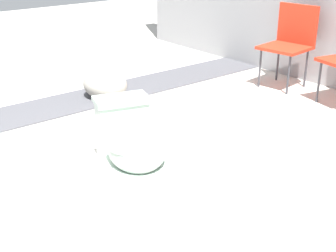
{
  "coord_description": "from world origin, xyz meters",
  "views": [
    {
      "loc": [
        2.59,
        -1.3,
        1.54
      ],
      "look_at": [
        0.3,
        0.54,
        0.3
      ],
      "focal_mm": 50.0,
      "sensor_mm": 36.0,
      "label": 1
    }
  ],
  "objects": [
    {
      "name": "ground_plane",
      "position": [
        0.0,
        0.0,
        0.0
      ],
      "size": [
        14.0,
        14.0,
        0.0
      ],
      "primitive_type": "plane",
      "color": "beige"
    },
    {
      "name": "gravel_strip",
      "position": [
        -1.28,
        0.5,
        0.01
      ],
      "size": [
        0.56,
        8.0,
        0.01
      ],
      "primitive_type": "cube",
      "color": "#4C4C51",
      "rests_on": "ground"
    },
    {
      "name": "toilet",
      "position": [
        0.3,
        0.24,
        0.22
      ],
      "size": [
        0.71,
        0.54,
        0.52
      ],
      "rotation": [
        0.0,
        0.0,
        -0.3
      ],
      "color": "#B2C6B7",
      "rests_on": "ground"
    },
    {
      "name": "folding_chair_left",
      "position": [
        -0.35,
        2.68,
        0.51
      ],
      "size": [
        0.49,
        0.49,
        0.83
      ],
      "rotation": [
        0.0,
        0.0,
        -1.46
      ],
      "color": "red",
      "rests_on": "ground"
    },
    {
      "name": "boulder_near",
      "position": [
        -1.2,
        0.95,
        0.14
      ],
      "size": [
        0.57,
        0.53,
        0.28
      ],
      "primitive_type": "ellipsoid",
      "rotation": [
        0.0,
        0.0,
        0.41
      ],
      "color": "gray",
      "rests_on": "ground"
    }
  ]
}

